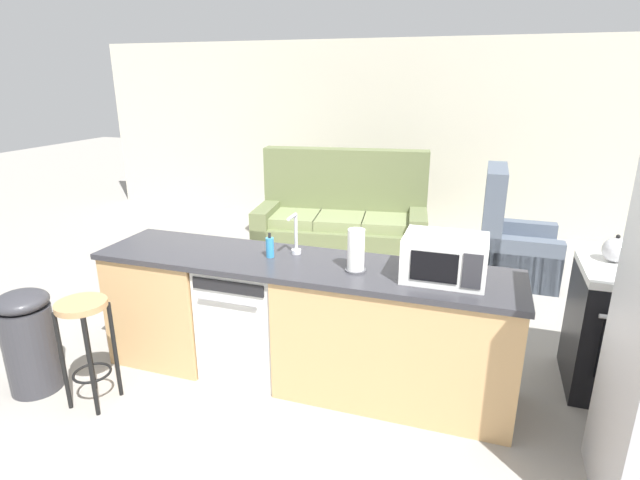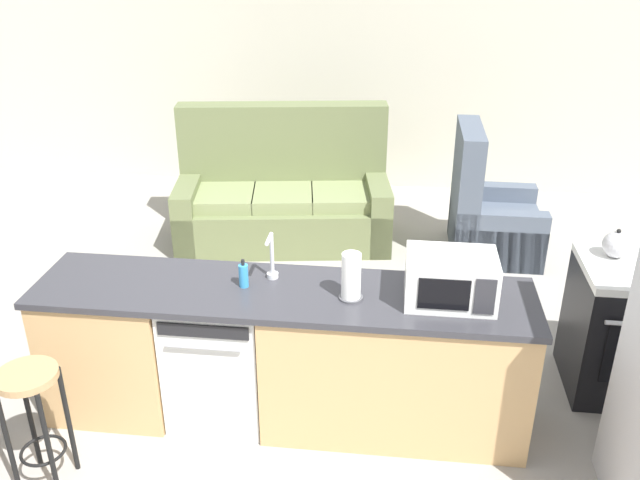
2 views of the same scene
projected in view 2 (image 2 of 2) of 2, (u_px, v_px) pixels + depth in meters
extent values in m
plane|color=gray|center=(262.00, 411.00, 4.33)|extent=(24.00, 24.00, 0.00)
cube|color=beige|center=(358.00, 73.00, 7.51)|extent=(10.00, 0.06, 2.60)
cube|color=tan|center=(115.00, 346.00, 4.25)|extent=(0.75, 0.62, 0.86)
cube|color=tan|center=(395.00, 365.00, 4.06)|extent=(1.55, 0.62, 0.86)
cube|color=#333338|center=(282.00, 293.00, 3.94)|extent=(2.94, 0.66, 0.04)
cube|color=brown|center=(285.00, 408.00, 4.30)|extent=(2.86, 0.56, 0.08)
cube|color=silver|center=(220.00, 354.00, 4.18)|extent=(0.58, 0.58, 0.84)
cube|color=black|center=(203.00, 331.00, 3.76)|extent=(0.52, 0.01, 0.08)
cylinder|color=#B2B2B7|center=(203.00, 348.00, 3.79)|extent=(0.44, 0.02, 0.02)
cube|color=black|center=(632.00, 332.00, 4.39)|extent=(0.76, 0.64, 0.85)
torus|color=black|center=(624.00, 276.00, 4.09)|extent=(0.16, 0.16, 0.01)
torus|color=black|center=(613.00, 257.00, 4.32)|extent=(0.16, 0.16, 0.01)
cube|color=white|center=(451.00, 279.00, 3.77)|extent=(0.50, 0.36, 0.28)
cube|color=black|center=(444.00, 295.00, 3.61)|extent=(0.27, 0.01, 0.18)
cube|color=#2D2D33|center=(485.00, 297.00, 3.58)|extent=(0.11, 0.01, 0.21)
cylinder|color=silver|center=(273.00, 275.00, 4.06)|extent=(0.07, 0.07, 0.03)
cylinder|color=silver|center=(272.00, 254.00, 4.00)|extent=(0.02, 0.02, 0.26)
cylinder|color=silver|center=(269.00, 239.00, 3.88)|extent=(0.02, 0.14, 0.02)
cylinder|color=#4C4C51|center=(351.00, 297.00, 3.84)|extent=(0.14, 0.14, 0.01)
cylinder|color=white|center=(351.00, 276.00, 3.78)|extent=(0.11, 0.11, 0.27)
cylinder|color=#338CCC|center=(244.00, 276.00, 3.94)|extent=(0.06, 0.06, 0.14)
cylinder|color=black|center=(243.00, 262.00, 3.91)|extent=(0.02, 0.02, 0.04)
sphere|color=#B2B2B7|center=(616.00, 245.00, 4.28)|extent=(0.17, 0.17, 0.17)
sphere|color=black|center=(619.00, 231.00, 4.24)|extent=(0.03, 0.03, 0.03)
cone|color=#B2B2B7|center=(630.00, 243.00, 4.27)|extent=(0.08, 0.04, 0.06)
cylinder|color=tan|center=(26.00, 376.00, 3.49)|extent=(0.32, 0.32, 0.04)
cylinder|color=black|center=(9.00, 445.00, 3.56)|extent=(0.03, 0.03, 0.70)
cylinder|color=black|center=(49.00, 448.00, 3.53)|extent=(0.03, 0.03, 0.70)
cylinder|color=black|center=(30.00, 417.00, 3.76)|extent=(0.03, 0.03, 0.70)
cylinder|color=black|center=(68.00, 420.00, 3.74)|extent=(0.03, 0.03, 0.70)
torus|color=black|center=(43.00, 450.00, 3.70)|extent=(0.25, 0.25, 0.02)
cube|color=#667047|center=(284.00, 221.00, 6.54)|extent=(2.11, 1.18, 0.42)
cube|color=#667047|center=(284.00, 168.00, 6.66)|extent=(2.01, 0.52, 1.27)
cube|color=#667047|center=(190.00, 212.00, 6.48)|extent=(0.33, 0.92, 0.62)
cube|color=#667047|center=(377.00, 210.00, 6.52)|extent=(0.33, 0.92, 0.62)
cube|color=#7D8959|center=(225.00, 197.00, 6.37)|extent=(0.64, 0.70, 0.12)
cube|color=#7D8959|center=(283.00, 197.00, 6.38)|extent=(0.64, 0.70, 0.12)
cube|color=#7D8959|center=(341.00, 196.00, 6.40)|extent=(0.64, 0.70, 0.12)
cube|color=#515B6B|center=(494.00, 232.00, 6.32)|extent=(0.80, 0.85, 0.40)
cube|color=#515B6B|center=(466.00, 191.00, 6.18)|extent=(0.20, 0.85, 1.20)
cube|color=#515B6B|center=(500.00, 241.00, 5.98)|extent=(0.80, 0.16, 0.55)
cube|color=#515B6B|center=(491.00, 211.00, 6.60)|extent=(0.80, 0.16, 0.55)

